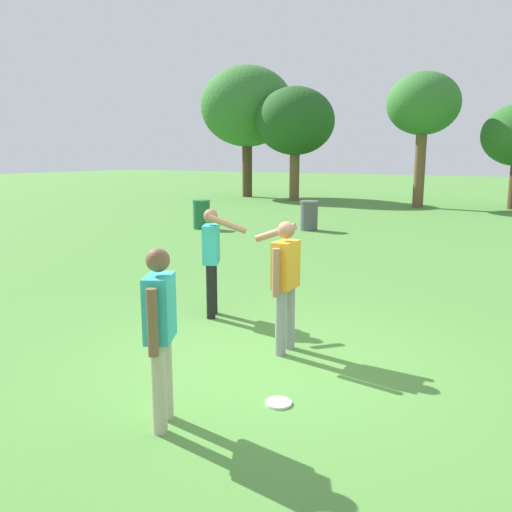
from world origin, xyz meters
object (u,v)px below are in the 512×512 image
at_px(person_catcher, 212,254).
at_px(tree_tall_left, 247,107).
at_px(person_thrower, 160,326).
at_px(tree_far_right, 423,105).
at_px(tree_broad_center, 295,122).
at_px(person_bystander, 285,276).
at_px(trash_can_further_along, 202,214).
at_px(trash_can_beside_table, 309,215).
at_px(frisbee, 279,403).

distance_m(person_catcher, tree_tall_left, 23.48).
distance_m(person_thrower, tree_far_right, 22.07).
xyz_separation_m(person_thrower, person_catcher, (-1.50, 2.94, 0.02)).
bearing_deg(person_catcher, tree_broad_center, 112.81).
xyz_separation_m(person_bystander, tree_far_right, (-2.98, 19.39, 3.65)).
bearing_deg(tree_far_right, trash_can_further_along, -112.30).
distance_m(tree_tall_left, tree_broad_center, 3.66).
height_order(trash_can_beside_table, tree_broad_center, tree_broad_center).
bearing_deg(trash_can_further_along, person_bystander, -48.66).
bearing_deg(person_thrower, person_bystander, 87.18).
distance_m(trash_can_further_along, tree_far_right, 12.50).
distance_m(person_thrower, frisbee, 1.47).
relative_size(person_bystander, trash_can_beside_table, 1.71).
xyz_separation_m(trash_can_further_along, tree_far_right, (4.48, 10.91, 4.13)).
distance_m(person_thrower, tree_tall_left, 26.74).
bearing_deg(person_bystander, frisbee, -64.77).
xyz_separation_m(person_catcher, trash_can_further_along, (-5.84, 7.71, -0.48)).
xyz_separation_m(person_thrower, tree_tall_left, (-13.04, 22.97, 4.15)).
bearing_deg(tree_broad_center, frisbee, -64.16).
bearing_deg(trash_can_beside_table, tree_tall_left, 129.47).
bearing_deg(frisbee, person_thrower, -128.89).
bearing_deg(person_thrower, trash_can_further_along, 124.59).
distance_m(person_bystander, frisbee, 1.72).
relative_size(person_catcher, trash_can_further_along, 1.71).
height_order(person_catcher, tree_broad_center, tree_broad_center).
xyz_separation_m(frisbee, trash_can_beside_table, (-4.83, 11.24, 0.47)).
distance_m(person_thrower, trash_can_further_along, 12.95).
xyz_separation_m(trash_can_beside_table, tree_tall_left, (-8.93, 10.85, 4.61)).
bearing_deg(tree_far_right, tree_broad_center, 174.78).
relative_size(frisbee, trash_can_further_along, 0.27).
distance_m(frisbee, tree_far_right, 21.49).
bearing_deg(person_catcher, person_bystander, -25.25).
distance_m(person_thrower, person_bystander, 2.18).
bearing_deg(tree_far_right, person_catcher, -85.80).
xyz_separation_m(tree_tall_left, tree_broad_center, (3.45, -0.79, -0.96)).
bearing_deg(frisbee, tree_far_right, 99.84).
height_order(person_thrower, tree_far_right, tree_far_right).
bearing_deg(person_bystander, tree_broad_center, 115.88).
distance_m(person_bystander, tree_broad_center, 22.45).
bearing_deg(trash_can_further_along, frisbee, -50.46).
bearing_deg(person_catcher, person_thrower, -62.92).
xyz_separation_m(person_bystander, tree_tall_left, (-13.15, 20.79, 4.13)).
bearing_deg(frisbee, person_catcher, 137.24).
xyz_separation_m(tree_tall_left, tree_far_right, (10.17, -1.40, -0.48)).
xyz_separation_m(person_catcher, tree_far_right, (-1.37, 18.63, 3.65)).
bearing_deg(tree_tall_left, trash_can_beside_table, -50.53).
bearing_deg(person_thrower, tree_broad_center, 113.39).
bearing_deg(person_bystander, tree_tall_left, 122.31).
distance_m(tree_broad_center, tree_far_right, 6.77).
relative_size(frisbee, tree_broad_center, 0.04).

